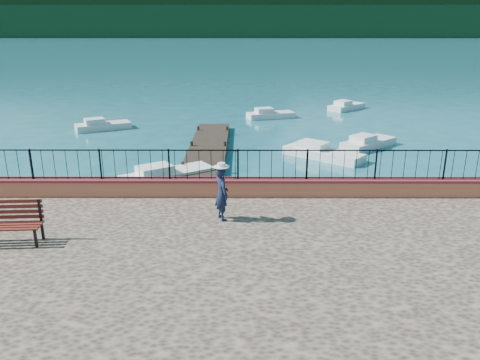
{
  "coord_description": "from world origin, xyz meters",
  "views": [
    {
      "loc": [
        -0.18,
        -10.61,
        6.45
      ],
      "look_at": [
        -0.23,
        2.0,
        2.3
      ],
      "focal_mm": 35.0,
      "sensor_mm": 36.0,
      "label": 1
    }
  ],
  "objects_px": {
    "boat_5": "(347,105)",
    "boat_1": "(323,151)",
    "park_bench": "(3,232)",
    "boat_0": "(168,172)",
    "person": "(222,194)",
    "boat_2": "(369,140)",
    "boat_4": "(271,113)",
    "boat_3": "(103,123)"
  },
  "relations": [
    {
      "from": "boat_2",
      "to": "boat_3",
      "type": "distance_m",
      "value": 16.87
    },
    {
      "from": "person",
      "to": "boat_0",
      "type": "height_order",
      "value": "person"
    },
    {
      "from": "park_bench",
      "to": "boat_3",
      "type": "relative_size",
      "value": 0.58
    },
    {
      "from": "park_bench",
      "to": "boat_3",
      "type": "xyz_separation_m",
      "value": [
        -3.06,
        19.42,
        -1.12
      ]
    },
    {
      "from": "park_bench",
      "to": "boat_2",
      "type": "distance_m",
      "value": 19.76
    },
    {
      "from": "park_bench",
      "to": "boat_0",
      "type": "bearing_deg",
      "value": 68.45
    },
    {
      "from": "boat_5",
      "to": "person",
      "type": "bearing_deg",
      "value": -153.21
    },
    {
      "from": "person",
      "to": "boat_4",
      "type": "distance_m",
      "value": 22.11
    },
    {
      "from": "boat_1",
      "to": "boat_2",
      "type": "xyz_separation_m",
      "value": [
        2.91,
        2.28,
        0.0
      ]
    },
    {
      "from": "boat_1",
      "to": "boat_0",
      "type": "bearing_deg",
      "value": -113.6
    },
    {
      "from": "boat_1",
      "to": "boat_5",
      "type": "relative_size",
      "value": 1.2
    },
    {
      "from": "boat_2",
      "to": "boat_5",
      "type": "xyz_separation_m",
      "value": [
        1.45,
        12.55,
        0.0
      ]
    },
    {
      "from": "person",
      "to": "boat_5",
      "type": "xyz_separation_m",
      "value": [
        9.11,
        25.68,
        -1.58
      ]
    },
    {
      "from": "boat_5",
      "to": "boat_1",
      "type": "bearing_deg",
      "value": -150.07
    },
    {
      "from": "park_bench",
      "to": "boat_3",
      "type": "bearing_deg",
      "value": 95.18
    },
    {
      "from": "park_bench",
      "to": "boat_1",
      "type": "xyz_separation_m",
      "value": [
        10.23,
        12.44,
        -1.12
      ]
    },
    {
      "from": "boat_3",
      "to": "boat_4",
      "type": "bearing_deg",
      "value": -7.23
    },
    {
      "from": "boat_2",
      "to": "boat_4",
      "type": "bearing_deg",
      "value": 78.29
    },
    {
      "from": "boat_4",
      "to": "boat_1",
      "type": "bearing_deg",
      "value": -96.01
    },
    {
      "from": "person",
      "to": "boat_3",
      "type": "xyz_separation_m",
      "value": [
        -8.53,
        17.83,
        -1.58
      ]
    },
    {
      "from": "boat_1",
      "to": "boat_5",
      "type": "bearing_deg",
      "value": 113.49
    },
    {
      "from": "boat_0",
      "to": "boat_4",
      "type": "relative_size",
      "value": 1.18
    },
    {
      "from": "person",
      "to": "park_bench",
      "type": "bearing_deg",
      "value": 81.85
    },
    {
      "from": "person",
      "to": "boat_1",
      "type": "xyz_separation_m",
      "value": [
        4.75,
        10.85,
        -1.58
      ]
    },
    {
      "from": "boat_1",
      "to": "boat_3",
      "type": "xyz_separation_m",
      "value": [
        -13.28,
        6.98,
        0.0
      ]
    },
    {
      "from": "park_bench",
      "to": "boat_0",
      "type": "xyz_separation_m",
      "value": [
        2.8,
        8.74,
        -1.12
      ]
    },
    {
      "from": "boat_1",
      "to": "boat_5",
      "type": "distance_m",
      "value": 15.46
    },
    {
      "from": "person",
      "to": "boat_5",
      "type": "height_order",
      "value": "person"
    },
    {
      "from": "boat_0",
      "to": "boat_2",
      "type": "distance_m",
      "value": 11.94
    },
    {
      "from": "boat_0",
      "to": "boat_2",
      "type": "relative_size",
      "value": 1.13
    },
    {
      "from": "boat_0",
      "to": "person",
      "type": "bearing_deg",
      "value": -103.76
    },
    {
      "from": "boat_3",
      "to": "boat_2",
      "type": "bearing_deg",
      "value": -43.25
    },
    {
      "from": "boat_0",
      "to": "boat_3",
      "type": "height_order",
      "value": "same"
    },
    {
      "from": "boat_3",
      "to": "boat_5",
      "type": "bearing_deg",
      "value": -3.08
    },
    {
      "from": "boat_2",
      "to": "boat_5",
      "type": "relative_size",
      "value": 1.04
    },
    {
      "from": "person",
      "to": "boat_0",
      "type": "xyz_separation_m",
      "value": [
        -2.67,
        7.15,
        -1.58
      ]
    },
    {
      "from": "park_bench",
      "to": "person",
      "type": "bearing_deg",
      "value": 12.44
    },
    {
      "from": "park_bench",
      "to": "boat_1",
      "type": "bearing_deg",
      "value": 46.82
    },
    {
      "from": "boat_1",
      "to": "boat_2",
      "type": "distance_m",
      "value": 3.7
    },
    {
      "from": "boat_1",
      "to": "person",
      "type": "bearing_deg",
      "value": -73.76
    },
    {
      "from": "boat_0",
      "to": "boat_5",
      "type": "distance_m",
      "value": 21.96
    },
    {
      "from": "person",
      "to": "boat_1",
      "type": "relative_size",
      "value": 0.37
    }
  ]
}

